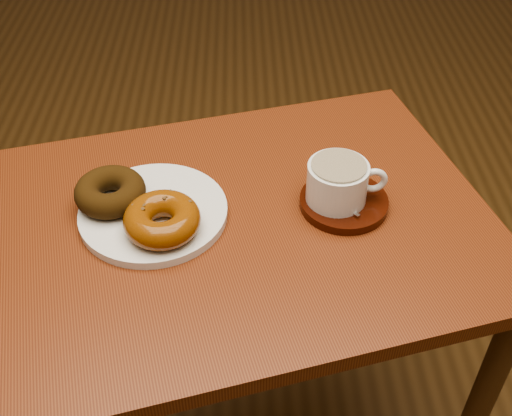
{
  "coord_description": "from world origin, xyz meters",
  "views": [
    {
      "loc": [
        0.05,
        -0.41,
        1.42
      ],
      "look_at": [
        0.07,
        0.34,
        0.75
      ],
      "focal_mm": 45.0,
      "sensor_mm": 36.0,
      "label": 1
    }
  ],
  "objects_px": {
    "cafe_table": "(244,268)",
    "saucer": "(344,202)",
    "coffee_cup": "(338,182)",
    "donut_plate": "(153,212)"
  },
  "relations": [
    {
      "from": "saucer",
      "to": "coffee_cup",
      "type": "height_order",
      "value": "coffee_cup"
    },
    {
      "from": "cafe_table",
      "to": "saucer",
      "type": "bearing_deg",
      "value": -5.7
    },
    {
      "from": "donut_plate",
      "to": "cafe_table",
      "type": "bearing_deg",
      "value": -3.16
    },
    {
      "from": "cafe_table",
      "to": "coffee_cup",
      "type": "relative_size",
      "value": 7.04
    },
    {
      "from": "donut_plate",
      "to": "saucer",
      "type": "distance_m",
      "value": 0.3
    },
    {
      "from": "saucer",
      "to": "donut_plate",
      "type": "bearing_deg",
      "value": -176.87
    },
    {
      "from": "cafe_table",
      "to": "saucer",
      "type": "height_order",
      "value": "saucer"
    },
    {
      "from": "saucer",
      "to": "coffee_cup",
      "type": "bearing_deg",
      "value": 172.13
    },
    {
      "from": "cafe_table",
      "to": "saucer",
      "type": "xyz_separation_m",
      "value": [
        0.16,
        0.02,
        0.12
      ]
    },
    {
      "from": "cafe_table",
      "to": "donut_plate",
      "type": "bearing_deg",
      "value": 162.54
    }
  ]
}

